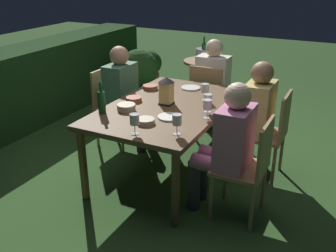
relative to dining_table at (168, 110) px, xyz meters
name	(u,v)px	position (x,y,z in m)	size (l,w,h in m)	color
ground_plane	(168,172)	(0.00, 0.00, -0.67)	(16.00, 16.00, 0.00)	#2D5123
dining_table	(168,110)	(0.00, 0.00, 0.00)	(1.67, 1.04, 0.73)	brown
chair_side_left_b	(270,131)	(0.37, -0.91, -0.19)	(0.42, 0.40, 0.87)	#9E7A51
person_in_mustard	(252,113)	(0.37, -0.72, -0.04)	(0.38, 0.47, 1.15)	tan
chair_side_right_b	(112,103)	(0.37, 0.91, -0.19)	(0.42, 0.40, 0.87)	#9E7A51
person_in_green	(126,92)	(0.37, 0.72, -0.04)	(0.38, 0.47, 1.15)	#4C7A5B
chair_side_left_a	(249,165)	(-0.37, -0.91, -0.19)	(0.42, 0.40, 0.87)	#9E7A51
person_in_pink	(226,143)	(-0.37, -0.72, -0.04)	(0.38, 0.47, 1.15)	#C675A3
chair_head_far	(208,96)	(1.08, 0.00, -0.19)	(0.40, 0.42, 0.87)	#9E7A51
person_in_cream	(215,80)	(1.28, 0.00, -0.04)	(0.48, 0.38, 1.15)	white
lantern_centerpiece	(166,89)	(0.02, 0.03, 0.20)	(0.15, 0.15, 0.27)	black
green_bottle_on_table	(102,102)	(-0.46, 0.43, 0.16)	(0.07, 0.07, 0.29)	#144723
wine_glass_a	(205,89)	(0.28, -0.26, 0.17)	(0.08, 0.08, 0.17)	silver
wine_glass_b	(207,105)	(-0.15, -0.45, 0.17)	(0.08, 0.08, 0.17)	silver
wine_glass_c	(177,121)	(-0.58, -0.37, 0.17)	(0.08, 0.08, 0.17)	silver
wine_glass_d	(135,120)	(-0.72, -0.07, 0.17)	(0.08, 0.08, 0.17)	silver
wine_glass_e	(208,100)	(-0.01, -0.40, 0.17)	(0.08, 0.08, 0.17)	silver
plate_a	(169,117)	(-0.29, -0.16, 0.06)	(0.21, 0.21, 0.01)	white
plate_b	(191,88)	(0.58, 0.02, 0.06)	(0.20, 0.20, 0.01)	white
bowl_olives	(150,87)	(0.36, 0.40, 0.07)	(0.16, 0.16, 0.04)	#9E5138
bowl_bread	(145,121)	(-0.49, -0.03, 0.07)	(0.16, 0.16, 0.04)	#BCAD8E
bowl_salad	(134,99)	(-0.05, 0.35, 0.07)	(0.15, 0.15, 0.04)	#9E5138
bowl_dip	(126,107)	(-0.29, 0.28, 0.08)	(0.17, 0.17, 0.06)	#BCAD8E
side_table	(204,76)	(1.99, 0.42, -0.21)	(0.60, 0.60, 0.69)	#937047
ice_bucket	(205,54)	(1.99, 0.42, 0.11)	(0.26, 0.26, 0.34)	#B2B7BF
hedge_backdrop	(2,95)	(0.00, 2.26, -0.18)	(5.38, 0.60, 0.98)	#193816
potted_plant_by_hedge	(139,72)	(1.77, 1.38, -0.22)	(0.59, 0.59, 0.80)	brown
potted_plant_corner	(150,67)	(2.50, 1.61, -0.34)	(0.41, 0.41, 0.62)	#9E5133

